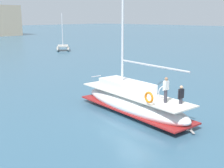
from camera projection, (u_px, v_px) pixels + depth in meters
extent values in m
plane|color=#38607A|center=(139.00, 119.00, 19.27)|extent=(400.00, 400.00, 0.00)
ellipsoid|color=white|center=(133.00, 104.00, 20.12)|extent=(3.87, 9.86, 1.40)
cube|color=maroon|center=(133.00, 108.00, 20.19)|extent=(3.86, 9.67, 0.10)
cube|color=beige|center=(133.00, 94.00, 19.95)|extent=(3.60, 9.35, 0.08)
cube|color=white|center=(127.00, 86.00, 20.42)|extent=(2.33, 4.53, 0.70)
cylinder|color=silver|center=(123.00, 3.00, 19.52)|extent=(0.16, 0.16, 11.99)
cylinder|color=#B7B7BC|center=(152.00, 66.00, 18.18)|extent=(1.02, 5.71, 0.12)
cylinder|color=silver|center=(96.00, 76.00, 23.23)|extent=(0.90, 0.20, 0.06)
torus|color=orange|center=(149.00, 97.00, 17.11)|extent=(0.25, 0.71, 0.70)
cylinder|color=#33333D|center=(166.00, 96.00, 17.65)|extent=(0.20, 0.20, 0.80)
cube|color=white|center=(166.00, 85.00, 17.49)|extent=(0.35, 0.25, 0.56)
sphere|color=#9E7051|center=(166.00, 79.00, 17.40)|extent=(0.20, 0.20, 0.20)
cylinder|color=white|center=(163.00, 87.00, 17.37)|extent=(0.09, 0.09, 0.50)
cylinder|color=white|center=(168.00, 86.00, 17.64)|extent=(0.09, 0.09, 0.50)
cylinder|color=#33333D|center=(181.00, 101.00, 17.47)|extent=(0.20, 0.20, 0.35)
cube|color=black|center=(181.00, 93.00, 17.37)|extent=(0.35, 0.25, 0.56)
sphere|color=tan|center=(181.00, 87.00, 17.28)|extent=(0.20, 0.20, 0.20)
cylinder|color=black|center=(179.00, 95.00, 17.25)|extent=(0.09, 0.09, 0.50)
cylinder|color=black|center=(183.00, 94.00, 17.51)|extent=(0.09, 0.09, 0.50)
torus|color=silver|center=(163.00, 92.00, 17.78)|extent=(0.76, 0.18, 0.76)
ellipsoid|color=#B7B2A8|center=(68.00, 48.00, 58.09)|extent=(3.68, 4.57, 0.86)
ellipsoid|color=#B7B2A8|center=(58.00, 49.00, 57.76)|extent=(3.68, 4.57, 0.86)
cube|color=#B7B2A8|center=(63.00, 46.00, 57.81)|extent=(3.37, 3.54, 0.24)
cylinder|color=silver|center=(62.00, 29.00, 56.70)|extent=(0.13, 0.13, 6.19)
ellipsoid|color=silver|center=(189.00, 130.00, 16.96)|extent=(0.40, 0.33, 0.16)
sphere|color=silver|center=(191.00, 129.00, 17.01)|extent=(0.11, 0.11, 0.11)
cone|color=gold|center=(192.00, 129.00, 17.04)|extent=(0.08, 0.07, 0.04)
cube|color=#9E9993|center=(186.00, 128.00, 17.22)|extent=(0.39, 0.56, 0.14)
cube|color=#9E9993|center=(191.00, 131.00, 16.70)|extent=(0.39, 0.56, 0.14)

